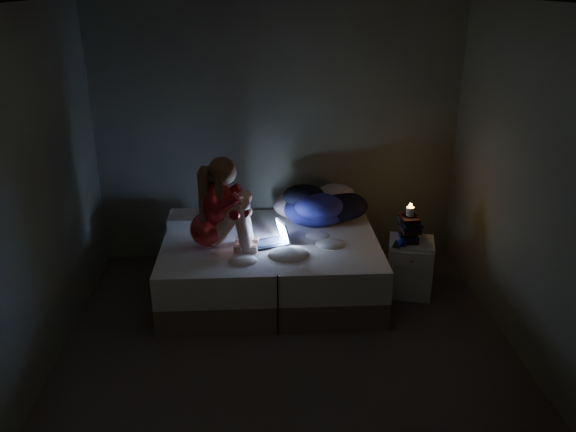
{
  "coord_description": "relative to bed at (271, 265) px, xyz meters",
  "views": [
    {
      "loc": [
        -0.22,
        -3.74,
        2.73
      ],
      "look_at": [
        0.05,
        1.0,
        0.8
      ],
      "focal_mm": 36.24,
      "sensor_mm": 36.0,
      "label": 1
    }
  ],
  "objects": [
    {
      "name": "floor",
      "position": [
        0.11,
        -1.1,
        -0.28
      ],
      "size": [
        3.6,
        3.8,
        0.02
      ],
      "primitive_type": "cube",
      "color": "#2F2B2A",
      "rests_on": "ground"
    },
    {
      "name": "ceiling",
      "position": [
        0.11,
        -1.1,
        2.34
      ],
      "size": [
        3.6,
        3.8,
        0.02
      ],
      "primitive_type": "cube",
      "color": "silver",
      "rests_on": "ground"
    },
    {
      "name": "wall_back",
      "position": [
        0.11,
        0.81,
        1.03
      ],
      "size": [
        3.6,
        0.02,
        2.6
      ],
      "primitive_type": "cube",
      "color": "#52534F",
      "rests_on": "ground"
    },
    {
      "name": "wall_front",
      "position": [
        0.11,
        -3.01,
        1.03
      ],
      "size": [
        3.6,
        0.02,
        2.6
      ],
      "primitive_type": "cube",
      "color": "#52534F",
      "rests_on": "ground"
    },
    {
      "name": "wall_left",
      "position": [
        -1.7,
        -1.1,
        1.03
      ],
      "size": [
        0.02,
        3.8,
        2.6
      ],
      "primitive_type": "cube",
      "color": "#52534F",
      "rests_on": "ground"
    },
    {
      "name": "wall_right",
      "position": [
        1.92,
        -1.1,
        1.03
      ],
      "size": [
        0.02,
        3.8,
        2.6
      ],
      "primitive_type": "cube",
      "color": "#52534F",
      "rests_on": "ground"
    },
    {
      "name": "bed",
      "position": [
        0.0,
        0.0,
        0.0
      ],
      "size": [
        1.95,
        1.46,
        0.54
      ],
      "primitive_type": null,
      "color": "silver",
      "rests_on": "ground"
    },
    {
      "name": "pillow",
      "position": [
        -0.73,
        0.32,
        0.33
      ],
      "size": [
        0.45,
        0.32,
        0.13
      ],
      "primitive_type": "cube",
      "color": "silver",
      "rests_on": "bed"
    },
    {
      "name": "woman",
      "position": [
        -0.54,
        -0.16,
        0.69
      ],
      "size": [
        0.54,
        0.38,
        0.84
      ],
      "primitive_type": null,
      "rotation": [
        0.0,
        0.0,
        -0.08
      ],
      "color": "maroon",
      "rests_on": "bed"
    },
    {
      "name": "laptop",
      "position": [
        -0.01,
        -0.11,
        0.38
      ],
      "size": [
        0.37,
        0.31,
        0.22
      ],
      "primitive_type": null,
      "rotation": [
        0.0,
        0.0,
        0.37
      ],
      "color": "black",
      "rests_on": "bed"
    },
    {
      "name": "clothes_pile",
      "position": [
        0.45,
        0.38,
        0.47
      ],
      "size": [
        0.78,
        0.68,
        0.4
      ],
      "primitive_type": null,
      "rotation": [
        0.0,
        0.0,
        -0.27
      ],
      "color": "navy",
      "rests_on": "bed"
    },
    {
      "name": "nightstand",
      "position": [
        1.29,
        -0.1,
        -0.0
      ],
      "size": [
        0.47,
        0.44,
        0.53
      ],
      "primitive_type": "cube",
      "rotation": [
        0.0,
        0.0,
        -0.24
      ],
      "color": "silver",
      "rests_on": "ground"
    },
    {
      "name": "book_stack",
      "position": [
        1.25,
        -0.08,
        0.38
      ],
      "size": [
        0.19,
        0.25,
        0.24
      ],
      "primitive_type": null,
      "color": "black",
      "rests_on": "nightstand"
    },
    {
      "name": "candle",
      "position": [
        1.25,
        -0.08,
        0.54
      ],
      "size": [
        0.07,
        0.07,
        0.08
      ],
      "primitive_type": "cylinder",
      "color": "beige",
      "rests_on": "book_stack"
    },
    {
      "name": "phone",
      "position": [
        1.16,
        -0.22,
        0.27
      ],
      "size": [
        0.1,
        0.15,
        0.01
      ],
      "primitive_type": "cube",
      "rotation": [
        0.0,
        0.0,
        -0.21
      ],
      "color": "black",
      "rests_on": "nightstand"
    },
    {
      "name": "blue_orb",
      "position": [
        1.2,
        -0.24,
        0.3
      ],
      "size": [
        0.08,
        0.08,
        0.08
      ],
      "primitive_type": "sphere",
      "color": "navy",
      "rests_on": "nightstand"
    }
  ]
}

